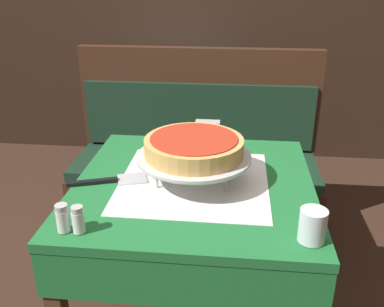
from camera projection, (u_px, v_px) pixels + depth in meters
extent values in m
cube|color=#1E6B33|center=(194.00, 185.00, 1.46)|extent=(0.80, 0.80, 0.03)
cube|color=white|center=(194.00, 181.00, 1.45)|extent=(0.50, 0.50, 0.00)
cube|color=#1E6B33|center=(194.00, 208.00, 1.50)|extent=(0.80, 0.80, 0.15)
cube|color=#4C331E|center=(123.00, 217.00, 1.98)|extent=(0.05, 0.05, 0.74)
cube|color=#4C331E|center=(283.00, 227.00, 1.91)|extent=(0.05, 0.05, 0.74)
cube|color=#194799|center=(174.00, 77.00, 2.91)|extent=(0.71, 0.71, 0.03)
cube|color=white|center=(174.00, 74.00, 2.91)|extent=(0.44, 0.44, 0.00)
cube|color=#194799|center=(174.00, 88.00, 2.95)|extent=(0.71, 0.71, 0.13)
cube|color=#4C331E|center=(119.00, 144.00, 2.81)|extent=(0.05, 0.05, 0.73)
cube|color=#4C331E|center=(217.00, 148.00, 2.74)|extent=(0.05, 0.05, 0.73)
cube|color=#4C331E|center=(140.00, 113.00, 3.39)|extent=(0.05, 0.05, 0.73)
cube|color=#4C331E|center=(221.00, 116.00, 3.33)|extent=(0.05, 0.05, 0.73)
cube|color=#3D2316|center=(195.00, 205.00, 2.38)|extent=(1.30, 0.46, 0.43)
cube|color=#193323|center=(195.00, 165.00, 2.28)|extent=(1.27, 0.45, 0.06)
cube|color=#3D2316|center=(199.00, 99.00, 2.34)|extent=(1.30, 0.06, 0.55)
cube|color=#193323|center=(198.00, 116.00, 2.34)|extent=(1.25, 0.02, 0.35)
cube|color=black|center=(222.00, 1.00, 3.13)|extent=(6.00, 0.04, 2.40)
cylinder|color=#ADADB2|center=(197.00, 154.00, 1.56)|extent=(0.01, 0.01, 0.08)
cylinder|color=#ADADB2|center=(157.00, 177.00, 1.39)|extent=(0.01, 0.01, 0.08)
cylinder|color=#ADADB2|center=(226.00, 180.00, 1.37)|extent=(0.01, 0.01, 0.08)
cylinder|color=#ADADB2|center=(193.00, 160.00, 1.43)|extent=(0.26, 0.26, 0.01)
cylinder|color=silver|center=(193.00, 158.00, 1.42)|extent=(0.37, 0.37, 0.01)
cylinder|color=silver|center=(193.00, 156.00, 1.42)|extent=(0.38, 0.38, 0.01)
cylinder|color=tan|center=(193.00, 146.00, 1.41)|extent=(0.33, 0.33, 0.06)
cylinder|color=red|center=(193.00, 138.00, 1.40)|extent=(0.29, 0.29, 0.01)
cube|color=#BCBCC1|center=(132.00, 179.00, 1.46)|extent=(0.12, 0.11, 0.00)
cube|color=black|center=(92.00, 182.00, 1.44)|extent=(0.17, 0.07, 0.01)
cylinder|color=silver|center=(313.00, 226.00, 1.12)|extent=(0.07, 0.07, 0.09)
cylinder|color=silver|center=(63.00, 221.00, 1.17)|extent=(0.04, 0.04, 0.06)
cylinder|color=#B7B7BC|center=(61.00, 208.00, 1.15)|extent=(0.03, 0.03, 0.02)
cylinder|color=silver|center=(79.00, 222.00, 1.16)|extent=(0.03, 0.03, 0.06)
cylinder|color=#B7B7BC|center=(77.00, 210.00, 1.15)|extent=(0.03, 0.03, 0.02)
cube|color=#B2B2B7|center=(208.00, 132.00, 1.76)|extent=(0.10, 0.05, 0.09)
cube|color=black|center=(186.00, 69.00, 2.98)|extent=(0.12, 0.12, 0.03)
cylinder|color=black|center=(186.00, 59.00, 2.95)|extent=(0.01, 0.01, 0.11)
cylinder|color=gold|center=(187.00, 60.00, 2.99)|extent=(0.04, 0.04, 0.09)
cylinder|color=white|center=(185.00, 62.00, 2.93)|extent=(0.04, 0.04, 0.09)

